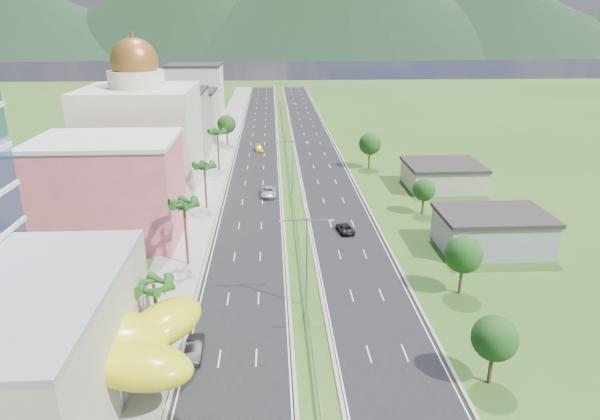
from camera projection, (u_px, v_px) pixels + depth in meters
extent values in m
plane|color=#2D5119|center=(313.00, 356.00, 53.54)|extent=(500.00, 500.00, 0.00)
cube|color=black|center=(257.00, 149.00, 137.69)|extent=(11.00, 260.00, 0.04)
cube|color=black|center=(315.00, 148.00, 138.44)|extent=(11.00, 260.00, 0.04)
cube|color=gray|center=(220.00, 149.00, 137.20)|extent=(7.00, 260.00, 0.12)
cube|color=gray|center=(289.00, 164.00, 120.95)|extent=(0.08, 216.00, 0.28)
cube|color=gray|center=(280.00, 100.00, 216.85)|extent=(0.10, 0.12, 0.70)
cylinder|color=gray|center=(307.00, 263.00, 61.06)|extent=(0.20, 0.20, 11.00)
cube|color=gray|center=(294.00, 220.00, 59.19)|extent=(2.88, 0.12, 0.12)
cube|color=gray|center=(320.00, 220.00, 59.34)|extent=(2.88, 0.12, 0.12)
cube|color=silver|center=(282.00, 221.00, 59.16)|extent=(0.60, 0.25, 0.18)
cube|color=silver|center=(331.00, 220.00, 59.43)|extent=(0.60, 0.25, 0.18)
cylinder|color=gray|center=(292.00, 170.00, 98.63)|extent=(0.20, 0.20, 11.00)
cube|color=gray|center=(284.00, 142.00, 96.76)|extent=(2.88, 0.12, 0.12)
cube|color=gray|center=(300.00, 141.00, 96.91)|extent=(2.88, 0.12, 0.12)
cube|color=silver|center=(277.00, 142.00, 96.73)|extent=(0.60, 0.25, 0.18)
cube|color=silver|center=(307.00, 142.00, 97.01)|extent=(0.60, 0.25, 0.18)
cylinder|color=gray|center=(286.00, 124.00, 140.90)|extent=(0.20, 0.20, 11.00)
cube|color=gray|center=(280.00, 104.00, 139.03)|extent=(2.88, 0.12, 0.12)
cube|color=gray|center=(291.00, 104.00, 139.18)|extent=(2.88, 0.12, 0.12)
cube|color=silver|center=(275.00, 104.00, 139.00)|extent=(0.60, 0.25, 0.18)
cube|color=silver|center=(296.00, 104.00, 139.27)|extent=(0.60, 0.25, 0.18)
cylinder|color=gray|center=(282.00, 99.00, 183.17)|extent=(0.20, 0.20, 11.00)
cube|color=gray|center=(278.00, 84.00, 181.30)|extent=(2.88, 0.12, 0.12)
cube|color=gray|center=(286.00, 84.00, 181.44)|extent=(2.88, 0.12, 0.12)
cube|color=silver|center=(274.00, 84.00, 181.27)|extent=(0.60, 0.25, 0.18)
cube|color=silver|center=(290.00, 84.00, 181.54)|extent=(0.60, 0.25, 0.18)
cylinder|color=gray|center=(58.00, 359.00, 49.77)|extent=(0.50, 0.50, 4.00)
cylinder|color=gray|center=(120.00, 391.00, 45.43)|extent=(0.50, 0.50, 4.00)
cylinder|color=gray|center=(59.00, 418.00, 42.41)|extent=(0.50, 0.50, 4.00)
cylinder|color=gray|center=(156.00, 356.00, 50.22)|extent=(0.50, 0.50, 4.00)
cube|color=#D3566E|center=(110.00, 192.00, 79.64)|extent=(20.00, 15.00, 15.00)
cube|color=beige|center=(143.00, 142.00, 100.39)|extent=(20.00, 20.00, 20.00)
cylinder|color=beige|center=(136.00, 79.00, 96.49)|extent=(10.00, 10.00, 3.00)
sphere|color=brown|center=(135.00, 62.00, 95.47)|extent=(8.40, 8.40, 8.40)
cube|color=gray|center=(172.00, 127.00, 124.60)|extent=(16.00, 15.00, 16.00)
cube|color=#A59788|center=(186.00, 117.00, 145.78)|extent=(16.00, 15.00, 13.00)
cube|color=silver|center=(196.00, 96.00, 166.53)|extent=(16.00, 15.00, 18.00)
cube|color=gray|center=(492.00, 233.00, 77.58)|extent=(15.00, 10.00, 5.00)
cube|color=#A59788|center=(442.00, 177.00, 105.96)|extent=(14.00, 12.00, 4.40)
cylinder|color=#47301C|center=(157.00, 317.00, 53.36)|extent=(0.36, 0.36, 7.50)
cylinder|color=#47301C|center=(186.00, 234.00, 71.89)|extent=(0.36, 0.36, 9.00)
cylinder|color=#47301C|center=(205.00, 187.00, 93.67)|extent=(0.36, 0.36, 8.00)
cylinder|color=#47301C|center=(218.00, 151.00, 117.01)|extent=(0.36, 0.36, 8.80)
cylinder|color=#47301C|center=(227.00, 136.00, 141.16)|extent=(0.40, 0.40, 4.90)
sphere|color=#1F4B17|center=(227.00, 124.00, 140.09)|extent=(4.90, 4.90, 4.90)
cylinder|color=#47301C|center=(491.00, 363.00, 48.93)|extent=(0.40, 0.40, 4.20)
sphere|color=#1F4B17|center=(495.00, 338.00, 48.02)|extent=(4.20, 4.20, 4.20)
cylinder|color=#47301C|center=(461.00, 276.00, 64.99)|extent=(0.40, 0.40, 4.55)
sphere|color=#1F4B17|center=(464.00, 255.00, 64.00)|extent=(4.55, 4.55, 4.55)
cylinder|color=#47301C|center=(423.00, 204.00, 91.56)|extent=(0.40, 0.40, 3.85)
sphere|color=#1F4B17|center=(424.00, 190.00, 90.72)|extent=(3.85, 3.85, 3.85)
cylinder|color=#47301C|center=(369.00, 158.00, 119.36)|extent=(0.40, 0.40, 4.90)
sphere|color=#1F4B17|center=(370.00, 144.00, 118.29)|extent=(4.90, 4.90, 4.90)
imported|color=black|center=(194.00, 349.00, 53.35)|extent=(1.71, 4.66, 1.53)
imported|color=#AEB0B6|center=(269.00, 192.00, 101.19)|extent=(2.83, 5.97, 1.65)
imported|color=yellow|center=(259.00, 148.00, 135.54)|extent=(2.38, 4.91, 1.38)
imported|color=black|center=(345.00, 228.00, 84.22)|extent=(2.83, 4.90, 1.29)
imported|color=black|center=(200.00, 308.00, 61.06)|extent=(0.87, 2.10, 1.30)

